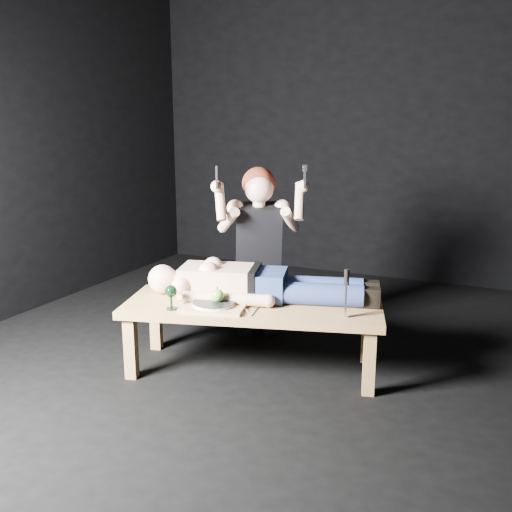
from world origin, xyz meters
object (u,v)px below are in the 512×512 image
object	(u,v)px
kneeling_woman	(258,252)
goblet	(171,297)
lying_man	(263,280)
table	(253,337)
carving_knife	(346,293)
serving_tray	(214,307)

from	to	relation	value
kneeling_woman	goblet	xyz separation A→B (m)	(-0.19, -0.86, -0.13)
lying_man	kneeling_woman	bearing A→B (deg)	102.43
table	carving_knife	bearing A→B (deg)	-16.70
table	kneeling_woman	xyz separation A→B (m)	(-0.21, 0.54, 0.43)
table	kneeling_woman	distance (m)	0.72
table	carving_knife	xyz separation A→B (m)	(0.61, -0.01, 0.37)
table	serving_tray	distance (m)	0.35
lying_man	carving_knife	distance (m)	0.61
table	goblet	bearing A→B (deg)	-157.64
serving_tray	carving_knife	xyz separation A→B (m)	(0.79, 0.18, 0.13)
table	kneeling_woman	world-z (taller)	kneeling_woman
carving_knife	goblet	bearing A→B (deg)	-178.90
table	carving_knife	size ratio (longest dim) A/B	5.55
lying_man	serving_tray	size ratio (longest dim) A/B	4.01
lying_man	serving_tray	world-z (taller)	lying_man
kneeling_woman	goblet	distance (m)	0.89
goblet	carving_knife	world-z (taller)	carving_knife
carving_knife	serving_tray	bearing A→B (deg)	177.37
goblet	kneeling_woman	bearing A→B (deg)	77.28
kneeling_woman	serving_tray	xyz separation A→B (m)	(0.04, -0.74, -0.19)
table	serving_tray	world-z (taller)	serving_tray
table	goblet	world-z (taller)	goblet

